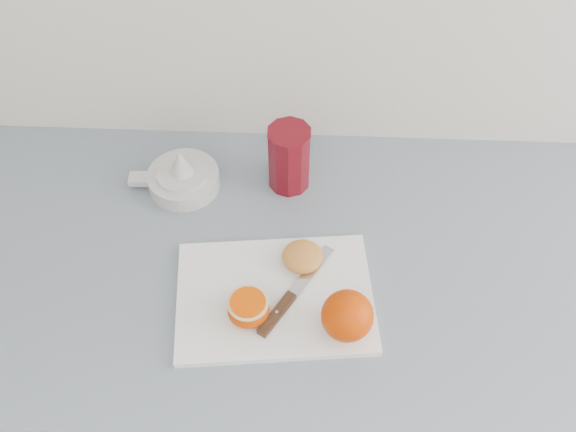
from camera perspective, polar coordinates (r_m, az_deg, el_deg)
The scene contains 8 objects.
counter at distance 1.49m, azimuth -2.88°, elevation -13.45°, with size 2.56×0.64×0.89m.
cutting_board at distance 1.05m, azimuth -1.17°, elevation -7.20°, with size 0.32×0.23×0.01m, color white.
whole_orange at distance 0.98m, azimuth 5.29°, elevation -8.83°, with size 0.08×0.08×0.08m.
half_orange at distance 1.01m, azimuth -3.54°, elevation -8.22°, with size 0.07×0.07×0.04m.
squeezed_shell at distance 1.07m, azimuth 1.29°, elevation -3.59°, with size 0.07×0.07×0.03m.
paring_knife at distance 1.02m, azimuth -0.43°, elevation -7.99°, with size 0.12×0.18×0.01m.
citrus_juicer at distance 1.20m, azimuth -9.37°, elevation 3.46°, with size 0.17×0.13×0.09m.
red_tumbler at distance 1.16m, azimuth 0.10°, elevation 5.02°, with size 0.08×0.08×0.13m.
Camera 1 is at (0.12, 1.06, 1.78)m, focal length 40.00 mm.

